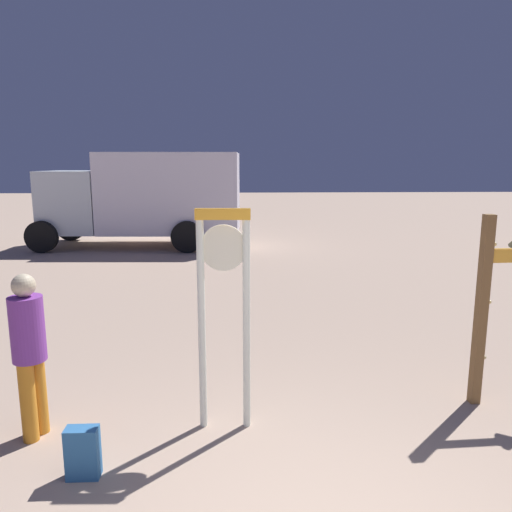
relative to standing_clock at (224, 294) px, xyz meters
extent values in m
cylinder|color=white|center=(-0.21, 0.00, -0.31)|extent=(0.07, 0.07, 2.01)
cylinder|color=white|center=(0.21, -0.01, -0.31)|extent=(0.07, 0.07, 2.01)
cube|color=#F4A72C|center=(0.00, -0.01, 0.74)|extent=(0.50, 0.10, 0.10)
cylinder|color=white|center=(0.00, 0.02, 0.43)|extent=(0.43, 0.06, 0.42)
cube|color=black|center=(0.00, 0.05, 0.43)|extent=(0.10, 0.02, 0.06)
cube|color=black|center=(0.00, 0.05, 0.43)|extent=(0.05, 0.01, 0.16)
cube|color=brown|center=(2.64, 0.34, -0.31)|extent=(0.10, 0.10, 2.01)
sphere|color=beige|center=(2.72, 0.35, -0.81)|extent=(0.04, 0.04, 0.04)
sphere|color=#FFE48A|center=(2.72, 0.35, -0.21)|extent=(0.04, 0.04, 0.04)
sphere|color=#FFEC97|center=(2.72, 0.35, 0.39)|extent=(0.04, 0.04, 0.04)
cylinder|color=orange|center=(-1.78, -0.19, -0.94)|extent=(0.14, 0.14, 0.75)
cylinder|color=orange|center=(-1.74, -0.04, -0.94)|extent=(0.14, 0.14, 0.75)
cylinder|color=purple|center=(-1.76, -0.11, -0.27)|extent=(0.30, 0.30, 0.59)
sphere|color=beige|center=(-1.76, -0.11, 0.13)|extent=(0.21, 0.21, 0.21)
cube|color=teal|center=(-1.13, -0.76, -1.10)|extent=(0.26, 0.14, 0.43)
cube|color=#255D8F|center=(-1.13, -0.67, -1.16)|extent=(0.18, 0.04, 0.19)
cube|color=white|center=(-1.77, 10.63, 0.31)|extent=(4.15, 2.39, 2.35)
cube|color=silver|center=(-4.68, 10.76, 0.05)|extent=(1.75, 2.17, 1.83)
cube|color=black|center=(-5.51, 10.79, 0.41)|extent=(0.11, 1.77, 0.80)
cylinder|color=black|center=(-5.24, 11.91, -0.87)|extent=(0.91, 0.29, 0.90)
cylinder|color=black|center=(-5.34, 9.66, -0.87)|extent=(0.91, 0.29, 0.90)
cylinder|color=black|center=(-1.12, 11.73, -0.87)|extent=(0.91, 0.29, 0.90)
cylinder|color=black|center=(-1.22, 9.48, -0.87)|extent=(0.91, 0.29, 0.90)
camera|label=1|loc=(0.09, -4.42, 1.19)|focal=34.59mm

